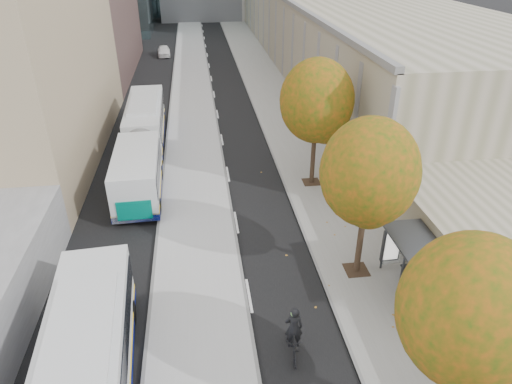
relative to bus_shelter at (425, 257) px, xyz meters
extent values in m
cube|color=#B0B0B0|center=(-9.56, 24.04, -2.11)|extent=(4.25, 150.00, 0.15)
cube|color=gray|center=(-1.56, 24.04, -2.15)|extent=(4.75, 150.00, 0.08)
cube|color=gray|center=(9.81, 53.04, 1.81)|extent=(18.00, 92.00, 8.00)
cube|color=#383A3F|center=(-0.19, 0.04, 0.37)|extent=(1.90, 4.40, 0.10)
cylinder|color=#383A3F|center=(-0.89, -1.96, -0.91)|extent=(0.10, 0.10, 2.40)
cube|color=silver|center=(0.53, 0.04, -0.86)|extent=(0.04, 4.00, 2.10)
sphere|color=#144D0D|center=(-2.09, -5.96, 2.86)|extent=(4.00, 4.00, 4.00)
cylinder|color=black|center=(-2.09, 2.04, -0.49)|extent=(0.28, 0.28, 3.24)
sphere|color=#144D0D|center=(-2.09, 2.04, 3.08)|extent=(4.20, 4.20, 4.20)
cylinder|color=black|center=(-2.09, 11.04, -0.42)|extent=(0.28, 0.28, 3.38)
sphere|color=#144D0D|center=(-2.09, 11.04, 3.29)|extent=(4.40, 4.40, 4.40)
cube|color=silver|center=(-13.01, 16.00, -0.72)|extent=(3.00, 17.64, 2.93)
cube|color=black|center=(-13.01, 16.00, -0.19)|extent=(3.04, 16.93, 1.02)
cube|color=#006757|center=(-13.01, 7.24, -1.07)|extent=(1.86, 0.11, 1.13)
imported|color=black|center=(-6.09, -2.42, -1.64)|extent=(0.65, 1.86, 1.09)
imported|color=black|center=(-6.09, -2.42, -0.78)|extent=(0.70, 0.49, 1.84)
sphere|color=#639C4D|center=(-6.09, -2.42, -0.09)|extent=(0.28, 0.28, 0.28)
imported|color=white|center=(-13.07, 49.07, -1.52)|extent=(1.82, 4.03, 1.34)
camera|label=1|loc=(-9.06, -14.27, 11.67)|focal=32.00mm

